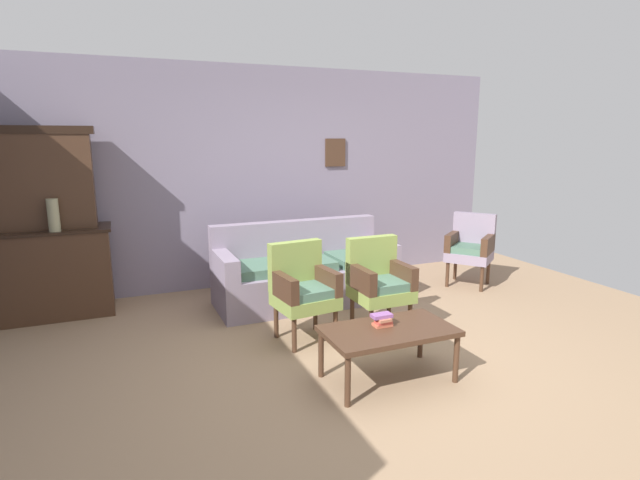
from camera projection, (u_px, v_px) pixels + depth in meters
name	position (u px, v px, depth m)	size (l,w,h in m)	color
ground_plane	(363.00, 363.00, 4.15)	(7.68, 7.68, 0.00)	#997A5B
wall_back_with_decor	(269.00, 177.00, 6.25)	(6.40, 0.09, 2.70)	gray
side_cabinet	(55.00, 273.00, 5.16)	(1.16, 0.55, 0.93)	#472D1E
cabinet_upper_hutch	(45.00, 177.00, 5.03)	(0.99, 0.38, 1.03)	#472D1E
vase_on_cabinet	(53.00, 215.00, 4.89)	(0.11, 0.11, 0.33)	tan
floral_couch	(304.00, 274.00, 5.63)	(2.01, 0.82, 0.90)	gray
armchair_near_cabinet	(303.00, 287.00, 4.55)	(0.57, 0.55, 0.90)	#849947
armchair_row_middle	(379.00, 280.00, 4.77)	(0.53, 0.50, 0.90)	#849947
wingback_chair_by_fireplace	(470.00, 246.00, 6.25)	(0.71, 0.71, 0.90)	gray
coffee_table	(389.00, 334.00, 3.79)	(1.00, 0.56, 0.42)	#472D1E
book_stack_on_table	(382.00, 320.00, 3.82)	(0.16, 0.11, 0.10)	#CF6749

